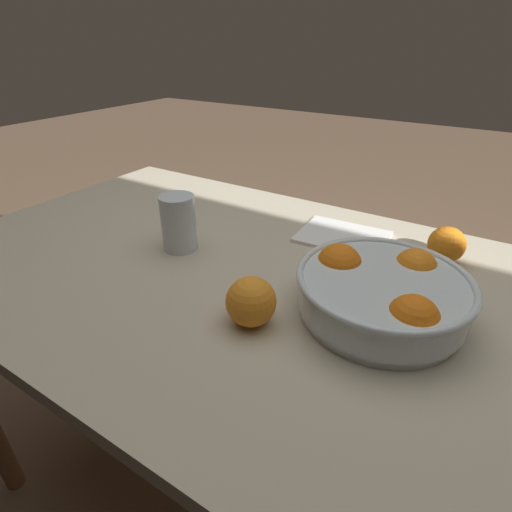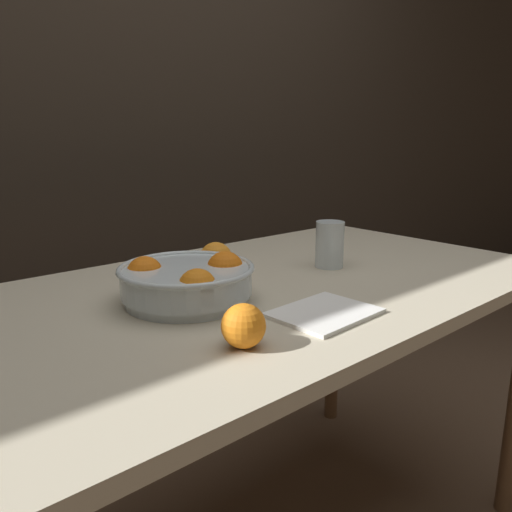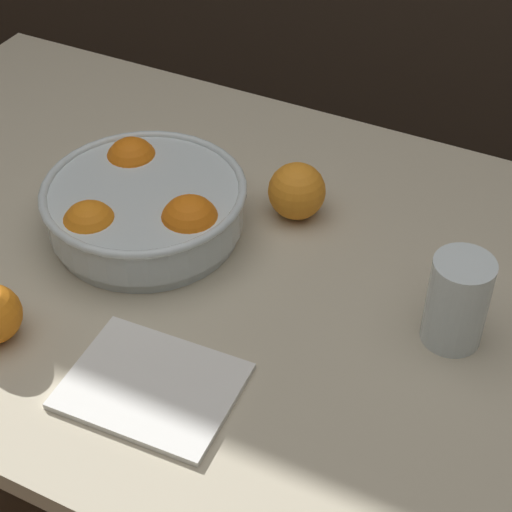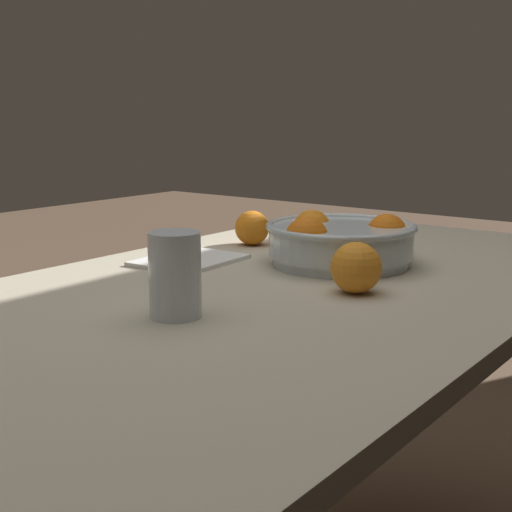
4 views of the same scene
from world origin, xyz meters
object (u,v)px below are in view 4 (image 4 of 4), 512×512
orange_loose_near_bowl (252,228)px  juice_glass (173,277)px  fruit_bowl (339,241)px  orange_loose_front (356,268)px

orange_loose_near_bowl → juice_glass: bearing=26.2°
fruit_bowl → orange_loose_near_bowl: fruit_bowl is taller
fruit_bowl → orange_loose_near_bowl: 0.26m
fruit_bowl → orange_loose_near_bowl: (-0.06, -0.25, -0.01)m
juice_glass → orange_loose_near_bowl: juice_glass is taller
juice_glass → orange_loose_front: (-0.27, 0.14, -0.02)m
orange_loose_front → juice_glass: bearing=-27.2°
juice_glass → orange_loose_front: juice_glass is taller
orange_loose_near_bowl → orange_loose_front: orange_loose_front is taller
orange_loose_near_bowl → fruit_bowl: bearing=77.0°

